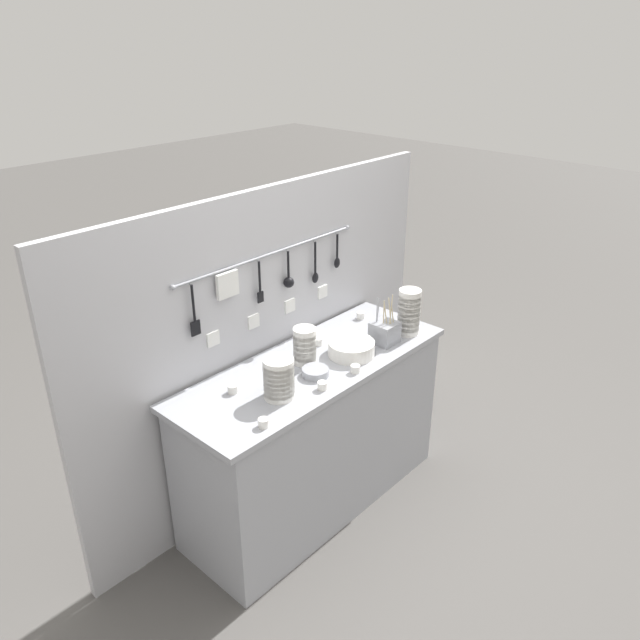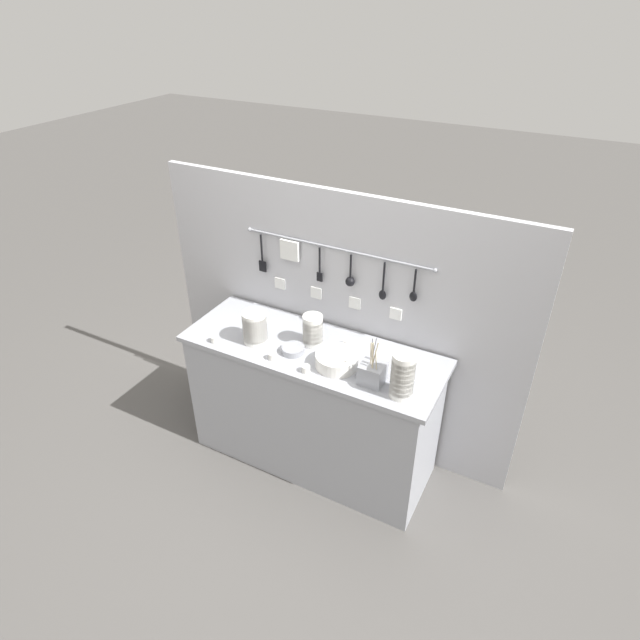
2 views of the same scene
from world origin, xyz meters
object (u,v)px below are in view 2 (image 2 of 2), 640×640
(cup_edge_far, at_px, (415,359))
(steel_mixing_bowl, at_px, (293,350))
(cutlery_caddy, at_px, (373,373))
(cup_by_caddy, at_px, (215,339))
(bowl_stack_short_front, at_px, (313,330))
(bowl_stack_wide_centre, at_px, (255,327))
(cup_back_right, at_px, (256,319))
(plate_stack, at_px, (337,360))
(cup_beside_plates, at_px, (347,343))
(bowl_stack_nested_right, at_px, (403,375))
(cup_centre, at_px, (272,356))
(cup_back_left, at_px, (306,369))

(cup_edge_far, bearing_deg, steel_mixing_bowl, -159.38)
(cutlery_caddy, height_order, cup_by_caddy, cutlery_caddy)
(bowl_stack_short_front, relative_size, bowl_stack_wide_centre, 0.97)
(bowl_stack_short_front, xyz_separation_m, steel_mixing_bowl, (-0.06, -0.13, -0.08))
(steel_mixing_bowl, bearing_deg, cup_back_right, 154.55)
(bowl_stack_short_front, relative_size, cup_edge_far, 4.07)
(plate_stack, bearing_deg, cup_edge_far, 32.82)
(steel_mixing_bowl, relative_size, cup_by_caddy, 2.81)
(cup_by_caddy, bearing_deg, plate_stack, 10.04)
(cup_edge_far, xyz_separation_m, cup_beside_plates, (-0.40, -0.04, 0.00))
(cup_back_right, bearing_deg, cup_edge_far, 3.68)
(plate_stack, xyz_separation_m, steel_mixing_bowl, (-0.28, -0.01, -0.02))
(cutlery_caddy, height_order, cup_back_right, cutlery_caddy)
(bowl_stack_nested_right, relative_size, cup_back_right, 5.50)
(bowl_stack_nested_right, height_order, cup_beside_plates, bowl_stack_nested_right)
(plate_stack, relative_size, cup_beside_plates, 5.12)
(bowl_stack_wide_centre, relative_size, cup_edge_far, 4.21)
(cup_centre, relative_size, cup_back_left, 1.00)
(plate_stack, bearing_deg, cup_centre, -161.75)
(cutlery_caddy, distance_m, cup_back_right, 0.90)
(bowl_stack_nested_right, xyz_separation_m, bowl_stack_wide_centre, (-0.92, 0.06, -0.03))
(cup_beside_plates, bearing_deg, cup_centre, -134.86)
(bowl_stack_nested_right, distance_m, cup_back_left, 0.53)
(plate_stack, bearing_deg, cup_back_right, 165.17)
(steel_mixing_bowl, xyz_separation_m, cup_beside_plates, (0.24, 0.20, 0.00))
(plate_stack, distance_m, cup_back_right, 0.67)
(plate_stack, xyz_separation_m, cutlery_caddy, (0.23, -0.04, 0.02))
(bowl_stack_nested_right, bearing_deg, cup_back_left, -173.74)
(cup_back_right, bearing_deg, bowl_stack_nested_right, -13.09)
(bowl_stack_wide_centre, xyz_separation_m, cup_by_caddy, (-0.21, -0.12, -0.08))
(cup_back_left, xyz_separation_m, cup_beside_plates, (0.09, 0.33, 0.00))
(steel_mixing_bowl, height_order, cup_centre, cup_centre)
(bowl_stack_nested_right, xyz_separation_m, cutlery_caddy, (-0.17, 0.03, -0.07))
(cup_centre, height_order, cup_beside_plates, same)
(cup_centre, relative_size, cup_by_caddy, 1.00)
(cup_centre, xyz_separation_m, cup_back_right, (-0.30, 0.28, 0.00))
(bowl_stack_wide_centre, bearing_deg, plate_stack, 1.31)
(bowl_stack_nested_right, distance_m, cup_back_right, 1.08)
(plate_stack, bearing_deg, cutlery_caddy, -10.07)
(bowl_stack_nested_right, height_order, cup_by_caddy, bowl_stack_nested_right)
(bowl_stack_wide_centre, bearing_deg, cup_beside_plates, 23.23)
(cup_back_left, distance_m, cup_back_right, 0.60)
(cup_edge_far, height_order, cup_back_right, same)
(cup_by_caddy, bearing_deg, cup_centre, 2.31)
(cup_back_right, bearing_deg, bowl_stack_short_front, -6.61)
(cutlery_caddy, bearing_deg, cup_edge_far, 63.01)
(cup_edge_far, bearing_deg, cup_back_left, -143.33)
(plate_stack, xyz_separation_m, cup_centre, (-0.35, -0.11, -0.02))
(cup_back_right, bearing_deg, steel_mixing_bowl, -25.45)
(bowl_stack_nested_right, relative_size, cup_centre, 5.50)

